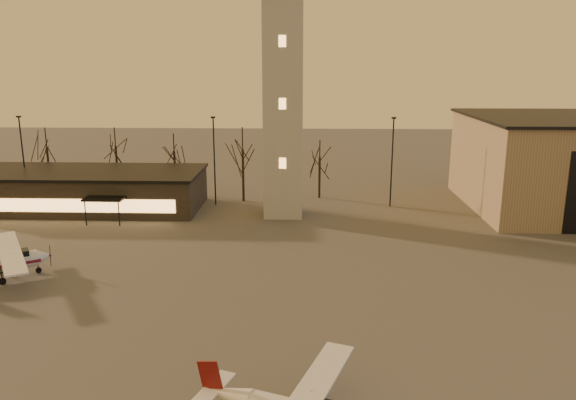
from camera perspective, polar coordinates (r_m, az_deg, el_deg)
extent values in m
plane|color=#494743|center=(32.68, -2.80, -15.60)|extent=(220.00, 220.00, 0.00)
cube|color=#A4A09B|center=(58.53, -0.48, 9.90)|extent=(4.00, 4.00, 24.00)
cube|color=black|center=(66.64, -19.65, 0.88)|extent=(25.00, 10.00, 4.00)
cube|color=black|center=(66.22, -19.80, 2.69)|extent=(25.40, 10.40, 0.30)
cube|color=#F5AC56|center=(62.22, -21.28, -0.53)|extent=(22.00, 0.08, 1.40)
cube|color=black|center=(59.63, -18.19, 0.12)|extent=(4.00, 2.00, 0.20)
cylinder|color=black|center=(71.18, -25.27, 3.61)|extent=(0.16, 0.16, 10.00)
cube|color=black|center=(70.57, -25.69, 7.64)|extent=(0.50, 0.25, 0.18)
cylinder|color=black|center=(64.18, -7.48, 3.84)|extent=(0.16, 0.16, 10.00)
cube|color=black|center=(63.51, -7.63, 8.33)|extent=(0.50, 0.25, 0.18)
cylinder|color=black|center=(64.02, 10.51, 3.70)|extent=(0.16, 0.16, 10.00)
cube|color=black|center=(63.34, 10.71, 8.20)|extent=(0.50, 0.25, 0.18)
cylinder|color=black|center=(76.83, -23.11, 2.88)|extent=(0.28, 0.28, 5.74)
cylinder|color=black|center=(71.58, -11.39, 2.79)|extent=(0.28, 0.28, 5.25)
cylinder|color=black|center=(66.07, -4.58, 2.51)|extent=(0.28, 0.28, 6.16)
cylinder|color=black|center=(67.73, 3.21, 2.30)|extent=(0.28, 0.28, 4.97)
cylinder|color=black|center=(75.67, -16.97, 3.18)|extent=(0.28, 0.28, 5.60)
cone|color=silver|center=(27.15, -6.03, -19.10)|extent=(2.50, 1.76, 1.05)
cube|color=silver|center=(27.46, -7.70, -18.51)|extent=(1.87, 3.25, 0.08)
cube|color=#610E0D|center=(27.15, -7.93, -17.27)|extent=(1.27, 0.52, 1.61)
cylinder|color=silver|center=(47.86, -26.88, -5.71)|extent=(4.62, 3.56, 1.31)
cone|color=silver|center=(48.02, -23.65, -5.30)|extent=(1.43, 1.54, 1.25)
cube|color=black|center=(47.76, -25.74, -5.05)|extent=(1.84, 1.70, 0.70)
cube|color=maroon|center=(47.87, -27.12, -5.80)|extent=(5.32, 4.02, 0.22)
cube|color=silver|center=(47.64, -26.39, -4.74)|extent=(7.14, 10.19, 0.14)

